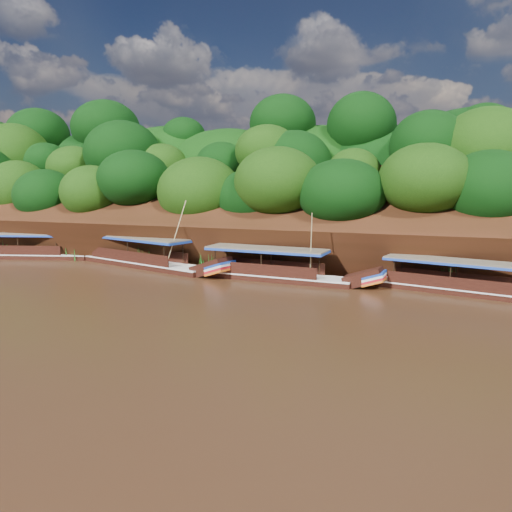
# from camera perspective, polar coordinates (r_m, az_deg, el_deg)

# --- Properties ---
(ground) EXTENTS (160.00, 160.00, 0.00)m
(ground) POSITION_cam_1_polar(r_m,az_deg,el_deg) (32.10, -3.09, -5.01)
(ground) COLOR black
(ground) RESTS_ON ground
(riverbank) EXTENTS (120.00, 30.06, 19.40)m
(riverbank) POSITION_cam_1_polar(r_m,az_deg,el_deg) (53.14, 6.57, 2.45)
(riverbank) COLOR black
(riverbank) RESTS_ON ground
(boat_0) EXTENTS (13.88, 4.97, 4.99)m
(boat_0) POSITION_cam_1_polar(r_m,az_deg,el_deg) (36.27, 23.78, -3.33)
(boat_0) COLOR black
(boat_0) RESTS_ON ground
(boat_1) EXTENTS (14.33, 3.14, 5.77)m
(boat_1) POSITION_cam_1_polar(r_m,az_deg,el_deg) (37.90, 3.24, -2.03)
(boat_1) COLOR black
(boat_1) RESTS_ON ground
(boat_2) EXTENTS (16.73, 6.96, 6.45)m
(boat_2) POSITION_cam_1_polar(r_m,az_deg,el_deg) (44.51, -11.91, -0.56)
(boat_2) COLOR black
(boat_2) RESTS_ON ground
(boat_3) EXTENTS (13.92, 5.59, 2.95)m
(boat_3) POSITION_cam_1_polar(r_m,az_deg,el_deg) (53.33, -23.63, 0.36)
(boat_3) COLOR black
(boat_3) RESTS_ON ground
(reeds) EXTENTS (50.61, 2.65, 1.89)m
(reeds) POSITION_cam_1_polar(r_m,az_deg,el_deg) (41.64, -1.55, -0.64)
(reeds) COLOR #185715
(reeds) RESTS_ON ground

